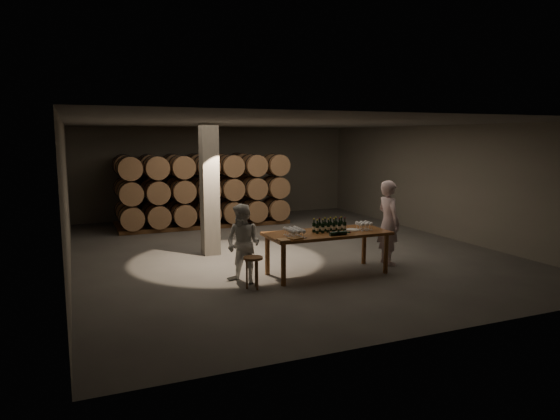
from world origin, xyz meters
name	(u,v)px	position (x,y,z in m)	size (l,w,h in m)	color
room	(210,190)	(-1.80, 0.20, 1.60)	(12.00, 12.00, 12.00)	#4C4A47
tasting_table	(327,237)	(0.00, -2.50, 0.80)	(2.60, 1.10, 0.90)	brown
barrel_stack_back	(185,187)	(-1.35, 5.20, 1.20)	(4.70, 0.95, 2.31)	brown
barrel_stack_front	(207,190)	(-0.96, 3.80, 1.20)	(5.48, 0.95, 2.31)	brown
bottle_cluster	(329,227)	(0.06, -2.48, 1.01)	(0.72, 0.22, 0.30)	black
lying_bottles	(339,233)	(0.05, -2.89, 0.94)	(0.48, 0.08, 0.08)	black
glass_cluster_left	(294,230)	(-0.82, -2.64, 1.02)	(0.30, 0.52, 0.17)	silver
glass_cluster_right	(364,224)	(0.86, -2.56, 1.03)	(0.31, 0.31, 0.18)	silver
plate	(352,230)	(0.60, -2.51, 0.91)	(0.30, 0.30, 0.02)	silver
notebook_near	(295,238)	(-0.92, -2.90, 0.92)	(0.26, 0.21, 0.03)	olive
notebook_corner	(283,240)	(-1.18, -2.93, 0.91)	(0.20, 0.26, 0.02)	olive
pen	(304,238)	(-0.72, -2.91, 0.91)	(0.01, 0.01, 0.13)	black
stool	(253,263)	(-1.78, -2.87, 0.51)	(0.37, 0.37, 0.62)	brown
person_man	(388,223)	(1.67, -2.29, 0.96)	(0.70, 0.46, 1.91)	beige
person_woman	(243,244)	(-1.83, -2.45, 0.79)	(0.77, 0.60, 1.58)	silver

